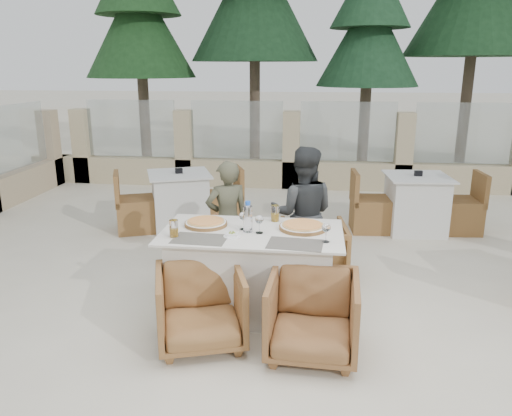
# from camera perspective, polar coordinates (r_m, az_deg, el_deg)

# --- Properties ---
(ground) EXTENTS (80.00, 80.00, 0.00)m
(ground) POSITION_cam_1_polar(r_m,az_deg,el_deg) (4.79, 0.83, -11.10)
(ground) COLOR beige
(ground) RESTS_ON ground
(sand_patch) EXTENTS (30.00, 16.00, 0.01)m
(sand_patch) POSITION_cam_1_polar(r_m,az_deg,el_deg) (18.38, 5.51, 9.08)
(sand_patch) COLOR beige
(sand_patch) RESTS_ON ground
(perimeter_wall_far) EXTENTS (10.00, 0.34, 1.60)m
(perimeter_wall_far) POSITION_cam_1_polar(r_m,az_deg,el_deg) (9.16, 4.05, 7.25)
(perimeter_wall_far) COLOR #C2B189
(perimeter_wall_far) RESTS_ON ground
(pine_far_left) EXTENTS (2.42, 2.42, 5.50)m
(pine_far_left) POSITION_cam_1_polar(r_m,az_deg,el_deg) (11.93, -13.11, 18.30)
(pine_far_left) COLOR #1D441E
(pine_far_left) RESTS_ON ground
(pine_mid_left) EXTENTS (2.86, 2.86, 6.50)m
(pine_mid_left) POSITION_cam_1_polar(r_m,az_deg,el_deg) (11.88, -0.14, 21.12)
(pine_mid_left) COLOR #193B1F
(pine_mid_left) RESTS_ON ground
(pine_centre) EXTENTS (2.20, 2.20, 5.00)m
(pine_centre) POSITION_cam_1_polar(r_m,az_deg,el_deg) (11.50, 12.72, 17.18)
(pine_centre) COLOR #1D4527
(pine_centre) RESTS_ON ground
(pine_mid_right) EXTENTS (2.99, 2.99, 6.80)m
(pine_mid_right) POSITION_cam_1_polar(r_m,az_deg,el_deg) (12.56, 23.89, 20.25)
(pine_mid_right) COLOR #1A3F20
(pine_mid_right) RESTS_ON ground
(dining_table) EXTENTS (1.60, 0.90, 0.77)m
(dining_table) POSITION_cam_1_polar(r_m,az_deg,el_deg) (4.55, -0.46, -7.29)
(dining_table) COLOR silver
(dining_table) RESTS_ON ground
(placemat_near_left) EXTENTS (0.46, 0.32, 0.00)m
(placemat_near_left) POSITION_cam_1_polar(r_m,az_deg,el_deg) (4.25, -6.44, -3.53)
(placemat_near_left) COLOR #605C52
(placemat_near_left) RESTS_ON dining_table
(placemat_near_right) EXTENTS (0.47, 0.34, 0.00)m
(placemat_near_right) POSITION_cam_1_polar(r_m,az_deg,el_deg) (4.11, 4.51, -4.12)
(placemat_near_right) COLOR #5D5850
(placemat_near_right) RESTS_ON dining_table
(pizza_left) EXTENTS (0.45, 0.45, 0.05)m
(pizza_left) POSITION_cam_1_polar(r_m,az_deg,el_deg) (4.59, -5.75, -1.69)
(pizza_left) COLOR #D7591D
(pizza_left) RESTS_ON dining_table
(pizza_right) EXTENTS (0.42, 0.42, 0.05)m
(pizza_right) POSITION_cam_1_polar(r_m,az_deg,el_deg) (4.48, 5.35, -2.08)
(pizza_right) COLOR #D95C1D
(pizza_right) RESTS_ON dining_table
(water_bottle) EXTENTS (0.10, 0.10, 0.28)m
(water_bottle) POSITION_cam_1_polar(r_m,az_deg,el_deg) (4.36, -0.94, -0.99)
(water_bottle) COLOR #C0E7FD
(water_bottle) RESTS_ON dining_table
(wine_glass_centre) EXTENTS (0.09, 0.09, 0.18)m
(wine_glass_centre) POSITION_cam_1_polar(r_m,az_deg,el_deg) (4.44, -1.45, -1.34)
(wine_glass_centre) COLOR white
(wine_glass_centre) RESTS_ON dining_table
(wine_glass_near) EXTENTS (0.09, 0.09, 0.18)m
(wine_glass_near) POSITION_cam_1_polar(r_m,az_deg,el_deg) (4.34, 0.39, -1.74)
(wine_glass_near) COLOR silver
(wine_glass_near) RESTS_ON dining_table
(wine_glass_corner) EXTENTS (0.09, 0.09, 0.18)m
(wine_glass_corner) POSITION_cam_1_polar(r_m,az_deg,el_deg) (4.16, 8.01, -2.68)
(wine_glass_corner) COLOR white
(wine_glass_corner) RESTS_ON dining_table
(beer_glass_left) EXTENTS (0.10, 0.10, 0.15)m
(beer_glass_left) POSITION_cam_1_polar(r_m,az_deg,el_deg) (4.31, -9.38, -2.32)
(beer_glass_left) COLOR orange
(beer_glass_left) RESTS_ON dining_table
(beer_glass_right) EXTENTS (0.08, 0.08, 0.15)m
(beer_glass_right) POSITION_cam_1_polar(r_m,az_deg,el_deg) (4.68, 2.20, -0.62)
(beer_glass_right) COLOR gold
(beer_glass_right) RESTS_ON dining_table
(olive_dish) EXTENTS (0.14, 0.14, 0.04)m
(olive_dish) POSITION_cam_1_polar(r_m,az_deg,el_deg) (4.28, -2.76, -3.02)
(olive_dish) COLOR white
(olive_dish) RESTS_ON dining_table
(armchair_far_left) EXTENTS (0.79, 0.80, 0.57)m
(armchair_far_left) POSITION_cam_1_polar(r_m,az_deg,el_deg) (5.45, -3.46, -4.41)
(armchair_far_left) COLOR #955E36
(armchair_far_left) RESTS_ON ground
(armchair_far_right) EXTENTS (0.74, 0.76, 0.62)m
(armchair_far_right) POSITION_cam_1_polar(r_m,az_deg,el_deg) (5.28, 6.55, -4.88)
(armchair_far_right) COLOR olive
(armchair_far_right) RESTS_ON ground
(armchair_near_left) EXTENTS (0.86, 0.87, 0.64)m
(armchair_near_left) POSITION_cam_1_polar(r_m,az_deg,el_deg) (4.10, -6.36, -11.17)
(armchair_near_left) COLOR olive
(armchair_near_left) RESTS_ON ground
(armchair_near_right) EXTENTS (0.72, 0.74, 0.64)m
(armchair_near_right) POSITION_cam_1_polar(r_m,az_deg,el_deg) (3.96, 6.47, -12.16)
(armchair_near_right) COLOR brown
(armchair_near_right) RESTS_ON ground
(diner_left) EXTENTS (0.54, 0.46, 1.26)m
(diner_left) POSITION_cam_1_polar(r_m,az_deg,el_deg) (5.21, -3.29, -1.38)
(diner_left) COLOR #4C4C37
(diner_left) RESTS_ON ground
(diner_right) EXTENTS (0.69, 0.54, 1.41)m
(diner_right) POSITION_cam_1_polar(r_m,az_deg,el_deg) (5.19, 5.34, -0.66)
(diner_right) COLOR #323537
(diner_right) RESTS_ON ground
(bg_table_a) EXTENTS (1.83, 1.36, 0.77)m
(bg_table_a) POSITION_cam_1_polar(r_m,az_deg,el_deg) (6.97, -8.67, 0.85)
(bg_table_a) COLOR silver
(bg_table_a) RESTS_ON ground
(bg_table_b) EXTENTS (1.70, 0.94, 0.77)m
(bg_table_b) POSITION_cam_1_polar(r_m,az_deg,el_deg) (7.07, 17.77, 0.46)
(bg_table_b) COLOR silver
(bg_table_b) RESTS_ON ground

